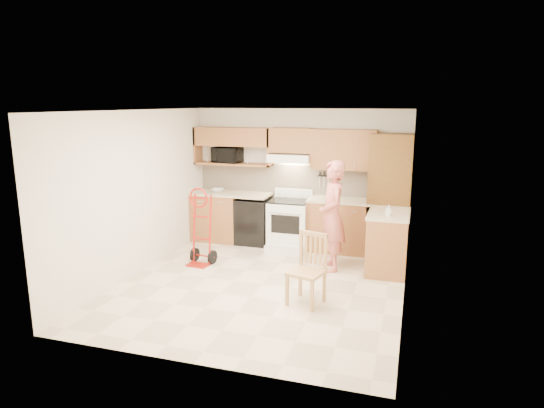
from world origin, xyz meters
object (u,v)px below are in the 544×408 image
at_px(person, 332,216).
at_px(range, 289,221).
at_px(hand_truck, 200,230).
at_px(microwave, 227,155).
at_px(dining_chair, 306,270).

bearing_deg(person, range, -154.54).
bearing_deg(hand_truck, range, 52.70).
distance_m(range, hand_truck, 1.70).
height_order(person, hand_truck, person).
bearing_deg(person, microwave, -139.68).
relative_size(microwave, hand_truck, 0.46).
xyz_separation_m(person, hand_truck, (-2.09, -0.40, -0.30)).
bearing_deg(dining_chair, person, 101.27).
xyz_separation_m(range, person, (0.93, -0.84, 0.35)).
bearing_deg(microwave, dining_chair, -42.56).
relative_size(range, hand_truck, 0.91).
distance_m(person, hand_truck, 2.15).
height_order(range, person, person).
bearing_deg(hand_truck, dining_chair, -20.79).
height_order(microwave, person, microwave).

